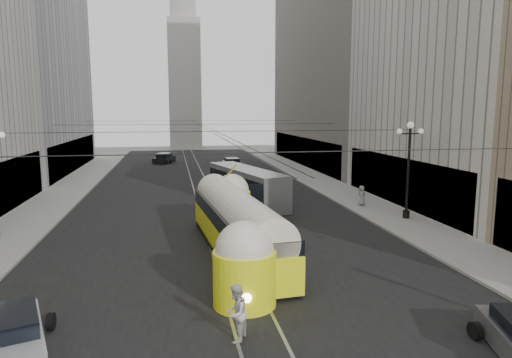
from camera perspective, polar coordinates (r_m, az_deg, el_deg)
name	(u,v)px	position (r m, az deg, el deg)	size (l,w,h in m)	color
road	(202,189)	(42.55, -6.77, -1.28)	(20.00, 85.00, 0.02)	black
sidewalk_left	(73,186)	(46.86, -21.86, -0.84)	(4.00, 72.00, 0.15)	gray
sidewalk_right	(315,179)	(48.18, 7.34, -0.05)	(4.00, 72.00, 0.15)	gray
rail_left	(194,190)	(42.51, -7.78, -1.31)	(0.12, 85.00, 0.04)	gray
rail_right	(210,189)	(42.60, -5.76, -1.25)	(0.12, 85.00, 0.04)	gray
building_left_far	(14,47)	(60.34, -28.04, 14.33)	(12.60, 28.60, 28.60)	#999999
building_right_far	(348,39)	(62.30, 11.46, 16.79)	(12.60, 32.60, 32.60)	#514C47
distant_tower	(184,69)	(89.71, -8.97, 13.43)	(6.00, 6.00, 31.36)	#B2AFA8
lamppost_right_mid	(409,164)	(31.48, 18.53, 1.75)	(1.86, 0.44, 6.37)	black
catenary	(203,126)	(40.95, -6.66, 6.62)	(25.00, 72.00, 0.23)	black
streetcar	(237,223)	(23.22, -2.45, -5.50)	(3.54, 15.01, 3.28)	#F8FF16
city_bus	(246,184)	(35.93, -1.23, -0.64)	(4.97, 11.08, 2.72)	#919496
sedan_silver	(11,335)	(16.18, -28.26, -16.83)	(2.89, 4.41, 1.29)	#B0B0B5
sedan_white_far	(232,164)	(57.53, -3.01, 1.93)	(2.03, 4.25, 1.30)	silver
sedan_dark_far	(164,158)	(64.66, -11.39, 2.54)	(3.19, 4.67, 1.36)	black
pedestrian_crossing_b	(236,313)	(15.00, -2.51, -16.39)	(0.90, 0.70, 1.84)	beige
pedestrian_sidewalk_right	(362,196)	(35.21, 13.06, -2.03)	(0.73, 0.45, 1.50)	gray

